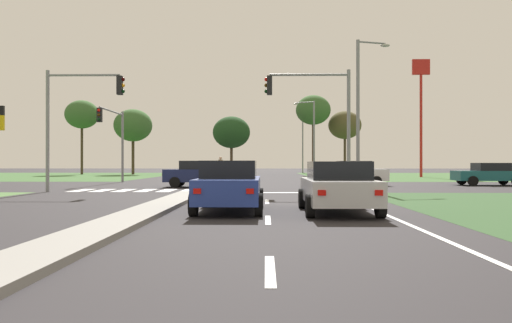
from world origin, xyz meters
The scene contains 34 objects.
ground_plane centered at (0.00, 30.00, 0.00)m, with size 200.00×200.00×0.00m, color #282628.
grass_verge_far_left centered at (-25.50, 54.50, 0.00)m, with size 35.00×35.00×0.01m, color #385B2D.
grass_verge_far_right centered at (25.50, 54.50, 0.00)m, with size 35.00×35.00×0.01m, color #385B2D.
median_island_near centered at (0.00, 11.00, 0.07)m, with size 1.20×22.00×0.14m, color gray.
median_island_far centered at (0.00, 55.00, 0.07)m, with size 1.20×36.00×0.14m, color gray.
lane_dash_near centered at (3.50, 5.25, 0.01)m, with size 0.14×2.00×0.01m, color silver.
lane_dash_second centered at (3.50, 11.25, 0.01)m, with size 0.14×2.00×0.01m, color silver.
lane_dash_third centered at (3.50, 17.25, 0.01)m, with size 0.14×2.00×0.01m, color silver.
edge_line_right centered at (6.85, 12.00, 0.01)m, with size 0.14×24.00×0.01m, color silver.
stop_bar_near centered at (3.80, 23.00, 0.01)m, with size 6.40×0.50×0.01m, color silver.
crosswalk_bar_near centered at (-6.40, 24.80, 0.01)m, with size 0.70×2.80×0.01m, color silver.
crosswalk_bar_second centered at (-5.25, 24.80, 0.01)m, with size 0.70×2.80×0.01m, color silver.
crosswalk_bar_third centered at (-4.10, 24.80, 0.01)m, with size 0.70×2.80×0.01m, color silver.
crosswalk_bar_fourth centered at (-2.95, 24.80, 0.01)m, with size 0.70×2.80×0.01m, color silver.
crosswalk_bar_fifth centered at (-1.80, 24.80, 0.01)m, with size 0.70×2.80×0.01m, color silver.
crosswalk_bar_sixth centered at (-0.65, 24.80, 0.01)m, with size 0.70×2.80×0.01m, color silver.
car_silver_near centered at (5.56, 13.12, 0.78)m, with size 2.09×4.44×1.51m.
car_white_second centered at (9.08, 31.07, 0.81)m, with size 4.55×2.09×1.59m.
car_navy_third centered at (-0.65, 28.73, 0.82)m, with size 4.20×2.02×1.60m.
car_blue_fourth centered at (2.35, 13.48, 0.79)m, with size 2.02×4.42×1.54m.
car_teal_fifth centered at (18.11, 31.36, 0.76)m, with size 4.39×2.06×1.48m.
traffic_signal_far_left centered at (-7.60, 34.47, 3.81)m, with size 0.32×5.69×5.43m.
traffic_signal_near_right centered at (6.14, 23.40, 4.18)m, with size 4.31×0.32×6.14m.
traffic_signal_near_left centered at (-6.25, 23.40, 4.17)m, with size 4.02×0.32×6.17m.
street_lamp_second centered at (8.95, 27.32, 4.81)m, with size 2.07×0.77×8.59m.
street_lamp_third centered at (8.56, 53.41, 4.70)m, with size 2.34×1.23×8.31m.
street_lamp_fourth centered at (8.93, 69.88, 5.42)m, with size 1.99×1.54×9.74m.
pedestrian_at_median centered at (-0.16, 38.09, 1.26)m, with size 0.34×0.34×1.84m.
fastfood_pole_sign centered at (19.64, 50.57, 8.90)m, with size 1.80×0.40×12.27m.
treeline_near centered at (-20.02, 61.48, 7.63)m, with size 4.24×4.24×9.47m.
treeline_second centered at (-13.51, 61.69, 6.25)m, with size 4.85×4.85×8.34m.
treeline_third centered at (-0.89, 61.40, 5.34)m, with size 4.73×4.73×7.37m.
treeline_fourth centered at (9.33, 59.97, 7.96)m, with size 4.29×4.29×9.84m.
treeline_fifth centered at (13.50, 61.69, 6.24)m, with size 4.16×4.16×8.04m.
Camera 1 is at (3.44, -1.57, 1.47)m, focal length 34.95 mm.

